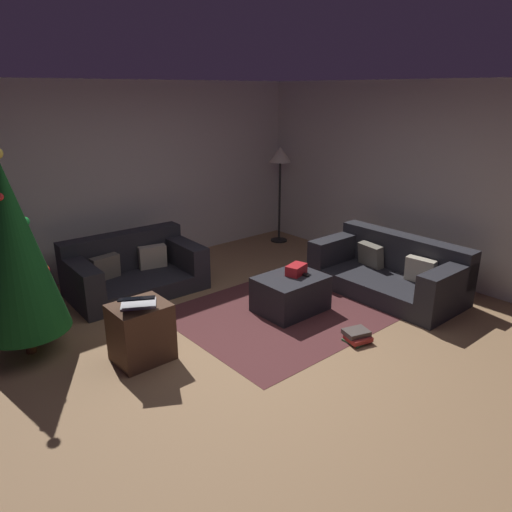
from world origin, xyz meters
name	(u,v)px	position (x,y,z in m)	size (l,w,h in m)	color
ground_plane	(261,351)	(0.00, 0.00, 0.00)	(6.40, 6.40, 0.00)	#93704C
rear_partition	(112,179)	(0.00, 3.14, 1.30)	(6.40, 0.12, 2.60)	beige
corner_partition	(441,184)	(3.14, 0.00, 1.30)	(0.12, 6.40, 2.60)	beige
couch_left	(132,270)	(-0.23, 2.26, 0.27)	(1.66, 1.04, 0.71)	#26262B
couch_right	(391,272)	(2.25, 0.05, 0.27)	(0.97, 1.86, 0.71)	#26262B
ottoman	(291,294)	(0.88, 0.48, 0.21)	(0.78, 0.60, 0.42)	#26262B
gift_box	(296,270)	(0.99, 0.50, 0.48)	(0.25, 0.16, 0.12)	red
tv_remote	(303,274)	(1.04, 0.43, 0.43)	(0.05, 0.16, 0.02)	black
christmas_tree	(14,249)	(-1.75, 1.47, 1.08)	(0.83, 0.83, 2.00)	brown
side_table	(141,332)	(-0.96, 0.63, 0.29)	(0.52, 0.44, 0.57)	#4C3323
laptop	(138,302)	(-0.99, 0.58, 0.63)	(0.46, 0.48, 0.17)	silver
book_stack	(357,336)	(0.88, -0.50, 0.06)	(0.30, 0.29, 0.12)	#387A47
corner_lamp	(280,162)	(2.66, 2.57, 1.35)	(0.36, 0.36, 1.59)	black
area_rug	(290,310)	(0.88, 0.48, 0.00)	(2.60, 2.00, 0.01)	#54292A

